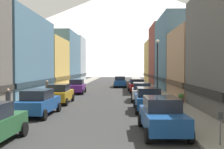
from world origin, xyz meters
TOP-DOWN VIEW (x-y plane):
  - sidewalk_left at (-6.25, 35.00)m, footprint 2.50×100.00m
  - sidewalk_right at (6.25, 35.00)m, footprint 2.50×100.00m
  - storefront_left_2 at (-11.44, 24.23)m, footprint 8.17×13.64m
  - storefront_left_3 at (-11.26, 36.89)m, footprint 7.82×10.80m
  - storefront_left_4 at (-11.69, 48.79)m, footprint 8.69×12.89m
  - storefront_left_5 at (-10.86, 59.96)m, footprint 7.02×9.12m
  - storefront_right_2 at (11.25, 23.53)m, footprint 7.81×9.48m
  - storefront_right_3 at (10.69, 34.47)m, footprint 6.68×11.66m
  - storefront_right_4 at (10.78, 45.53)m, footprint 6.85×9.86m
  - storefront_right_5 at (11.70, 56.03)m, footprint 8.70×10.88m
  - car_left_1 at (-3.80, 12.14)m, footprint 2.20×4.46m
  - car_left_2 at (-3.80, 18.26)m, footprint 2.10×4.42m
  - car_left_3 at (-3.80, 27.69)m, footprint 2.22×4.47m
  - car_right_0 at (3.80, 7.43)m, footprint 2.16×4.44m
  - car_right_1 at (3.80, 14.30)m, footprint 2.09×4.42m
  - car_right_2 at (3.80, 20.66)m, footprint 2.22×4.47m
  - car_right_3 at (3.80, 29.39)m, footprint 2.22×4.47m
  - car_driving_0 at (1.60, 39.72)m, footprint 2.06×4.40m
  - car_driving_1 at (1.60, 38.50)m, footprint 2.06×4.40m
  - parking_meter_near at (5.75, 5.02)m, footprint 0.14×0.10m
  - potted_plant_2 at (7.00, 17.71)m, footprint 0.48×0.48m
  - pedestrian_1 at (-6.25, 12.99)m, footprint 0.36×0.36m
  - pedestrian_2 at (-6.25, 22.99)m, footprint 0.36×0.36m
  - streetlamp_right at (5.35, 20.77)m, footprint 0.36×0.36m
  - mountain_backdrop at (11.41, 260.00)m, footprint 350.07×350.07m

SIDE VIEW (x-z plane):
  - sidewalk_left at x=-6.25m, z-range 0.00..0.15m
  - sidewalk_right at x=6.25m, z-range 0.00..0.15m
  - potted_plant_2 at x=7.00m, z-range 0.15..1.01m
  - pedestrian_1 at x=-6.25m, z-range 0.09..1.70m
  - car_left_1 at x=-3.80m, z-range 0.01..1.79m
  - car_left_2 at x=-3.80m, z-range 0.01..1.79m
  - car_left_3 at x=-3.80m, z-range 0.01..1.79m
  - car_right_0 at x=3.80m, z-range 0.01..1.79m
  - car_right_1 at x=3.80m, z-range 0.01..1.79m
  - car_right_2 at x=3.80m, z-range 0.01..1.79m
  - car_right_3 at x=3.80m, z-range 0.01..1.79m
  - car_driving_0 at x=1.60m, z-range 0.01..1.79m
  - car_driving_1 at x=1.60m, z-range 0.01..1.79m
  - pedestrian_2 at x=-6.25m, z-range 0.09..1.81m
  - parking_meter_near at x=5.75m, z-range 0.35..1.68m
  - storefront_right_2 at x=11.25m, z-range -0.14..7.29m
  - storefront_left_3 at x=-11.26m, z-range -0.15..7.81m
  - streetlamp_right at x=5.35m, z-range 1.06..6.92m
  - storefront_left_2 at x=-11.44m, z-range -0.16..9.05m
  - storefront_right_5 at x=11.70m, z-range -0.16..9.08m
  - storefront_left_4 at x=-11.69m, z-range -0.17..10.14m
  - storefront_left_5 at x=-10.86m, z-range -0.17..10.52m
  - storefront_right_3 at x=10.69m, z-range -0.18..10.58m
  - storefront_right_4 at x=10.78m, z-range -0.18..11.07m
  - mountain_backdrop at x=11.41m, z-range 0.00..85.06m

